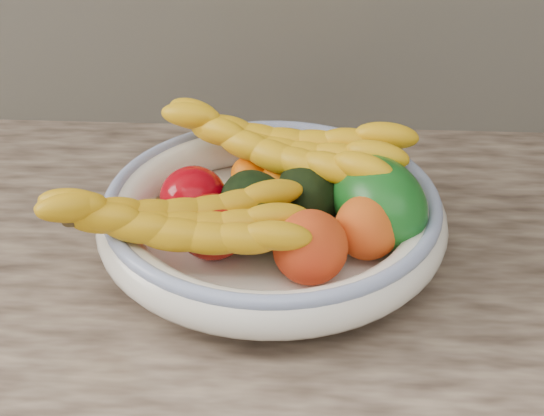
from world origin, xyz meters
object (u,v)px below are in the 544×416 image
(fruit_bowl, at_px, (272,217))
(banana_bunch_back, at_px, (280,152))
(green_mango, at_px, (378,202))
(banana_bunch_front, at_px, (175,228))

(fruit_bowl, xyz_separation_m, banana_bunch_back, (0.01, 0.08, 0.04))
(fruit_bowl, xyz_separation_m, green_mango, (0.12, -0.01, 0.03))
(banana_bunch_back, relative_size, banana_bunch_front, 1.11)
(fruit_bowl, relative_size, banana_bunch_front, 1.34)
(banana_bunch_back, height_order, banana_bunch_front, banana_bunch_back)
(fruit_bowl, relative_size, green_mango, 2.88)
(banana_bunch_back, bearing_deg, green_mango, -16.23)
(banana_bunch_front, bearing_deg, fruit_bowl, 31.83)
(fruit_bowl, bearing_deg, green_mango, -3.09)
(green_mango, distance_m, banana_bunch_front, 0.22)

